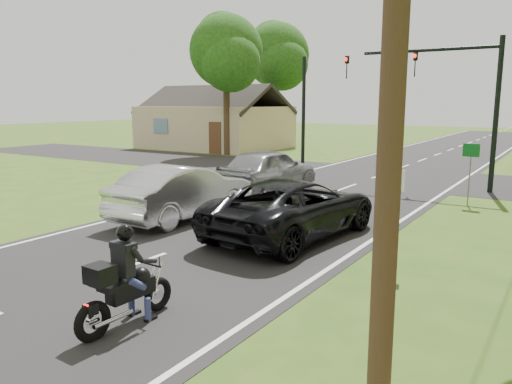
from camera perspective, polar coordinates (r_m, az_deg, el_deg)
ground at (r=11.35m, az=-13.78°, el=-8.14°), size 140.00×140.00×0.00m
road at (r=19.38m, az=8.09°, el=-0.32°), size 8.00×100.00×0.01m
cross_road at (r=24.90m, az=13.88°, el=1.81°), size 60.00×7.00×0.01m
motorcycle_rider at (r=8.26m, az=-14.92°, el=-10.40°), size 0.55×1.94×1.67m
dark_suv at (r=13.17m, az=4.34°, el=-1.79°), size 3.02×5.74×1.54m
silver_sedan at (r=15.36m, az=-8.33°, el=0.04°), size 1.79×4.99×1.64m
silver_suv at (r=19.94m, az=1.43°, el=2.60°), size 2.19×5.12×1.72m
traffic_signal at (r=21.84m, az=21.05°, el=11.18°), size 6.38×0.44×6.00m
signal_pole_far at (r=28.54m, az=5.45°, el=9.13°), size 0.20×0.20×6.00m
sign_white at (r=10.98m, az=15.24°, el=-0.21°), size 0.55×0.07×2.12m
sign_green at (r=18.67m, az=23.33°, el=3.48°), size 0.55×0.07×2.12m
tree_left_near at (r=33.63m, az=-3.28°, el=15.35°), size 5.12×4.96×9.22m
tree_left_far at (r=43.09m, az=2.59°, el=15.02°), size 5.76×5.58×10.14m
house at (r=39.46m, az=-4.64°, el=7.65°), size 10.20×8.00×4.84m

